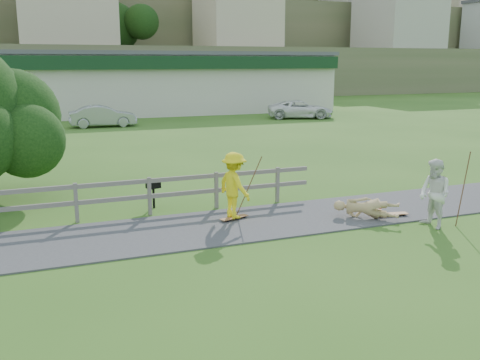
{
  "coord_description": "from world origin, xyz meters",
  "views": [
    {
      "loc": [
        -4.93,
        -11.31,
        4.29
      ],
      "look_at": [
        0.25,
        2.0,
        1.11
      ],
      "focal_mm": 40.0,
      "sensor_mm": 36.0,
      "label": 1
    }
  ],
  "objects_px": {
    "skater_fallen": "(366,208)",
    "car_silver": "(103,116)",
    "spectator_a": "(435,194)",
    "bbq": "(154,195)",
    "car_white": "(300,109)",
    "skater_rider": "(234,189)"
  },
  "relations": [
    {
      "from": "skater_fallen",
      "to": "car_silver",
      "type": "height_order",
      "value": "car_silver"
    },
    {
      "from": "spectator_a",
      "to": "bbq",
      "type": "distance_m",
      "value": 7.91
    },
    {
      "from": "skater_fallen",
      "to": "car_silver",
      "type": "xyz_separation_m",
      "value": [
        -4.02,
        24.6,
        0.4
      ]
    },
    {
      "from": "bbq",
      "to": "car_white",
      "type": "bearing_deg",
      "value": 36.08
    },
    {
      "from": "skater_rider",
      "to": "spectator_a",
      "type": "bearing_deg",
      "value": -135.06
    },
    {
      "from": "spectator_a",
      "to": "bbq",
      "type": "xyz_separation_m",
      "value": [
        -6.43,
        4.58,
        -0.51
      ]
    },
    {
      "from": "skater_fallen",
      "to": "car_silver",
      "type": "distance_m",
      "value": 24.93
    },
    {
      "from": "car_silver",
      "to": "bbq",
      "type": "bearing_deg",
      "value": 178.59
    },
    {
      "from": "skater_fallen",
      "to": "car_white",
      "type": "distance_m",
      "value": 27.01
    },
    {
      "from": "car_silver",
      "to": "car_white",
      "type": "relative_size",
      "value": 0.88
    },
    {
      "from": "skater_rider",
      "to": "bbq",
      "type": "distance_m",
      "value": 2.81
    },
    {
      "from": "car_silver",
      "to": "car_white",
      "type": "height_order",
      "value": "car_silver"
    },
    {
      "from": "car_white",
      "to": "skater_fallen",
      "type": "bearing_deg",
      "value": 174.83
    },
    {
      "from": "skater_rider",
      "to": "car_white",
      "type": "xyz_separation_m",
      "value": [
        14.29,
        23.54,
        -0.22
      ]
    },
    {
      "from": "car_silver",
      "to": "bbq",
      "type": "relative_size",
      "value": 5.43
    },
    {
      "from": "skater_fallen",
      "to": "bbq",
      "type": "xyz_separation_m",
      "value": [
        -5.22,
        3.31,
        0.08
      ]
    },
    {
      "from": "skater_rider",
      "to": "car_silver",
      "type": "distance_m",
      "value": 23.42
    },
    {
      "from": "spectator_a",
      "to": "car_silver",
      "type": "relative_size",
      "value": 0.42
    },
    {
      "from": "skater_fallen",
      "to": "bbq",
      "type": "relative_size",
      "value": 2.19
    },
    {
      "from": "car_white",
      "to": "bbq",
      "type": "height_order",
      "value": "car_white"
    },
    {
      "from": "car_silver",
      "to": "car_white",
      "type": "bearing_deg",
      "value": -87.66
    },
    {
      "from": "skater_rider",
      "to": "car_white",
      "type": "bearing_deg",
      "value": -48.42
    }
  ]
}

